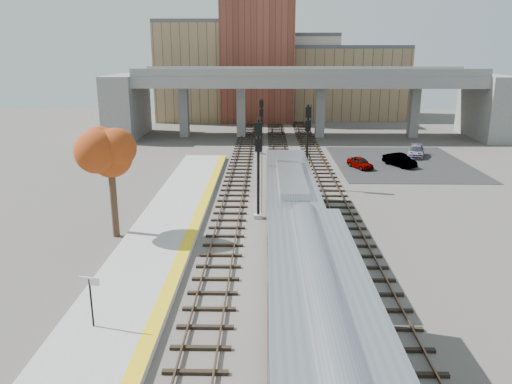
# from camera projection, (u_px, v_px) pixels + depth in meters

# --- Properties ---
(ground) EXTENTS (160.00, 160.00, 0.00)m
(ground) POSITION_uv_depth(u_px,v_px,m) (276.00, 273.00, 27.14)
(ground) COLOR #47423D
(ground) RESTS_ON ground
(platform) EXTENTS (4.50, 60.00, 0.35)m
(platform) POSITION_uv_depth(u_px,v_px,m) (143.00, 269.00, 27.22)
(platform) COLOR #9E9E99
(platform) RESTS_ON ground
(yellow_strip) EXTENTS (0.70, 60.00, 0.01)m
(yellow_strip) POSITION_uv_depth(u_px,v_px,m) (178.00, 266.00, 27.14)
(yellow_strip) COLOR yellow
(yellow_strip) RESTS_ON platform
(tracks) EXTENTS (10.70, 95.00, 0.25)m
(tracks) POSITION_uv_depth(u_px,v_px,m) (285.00, 204.00, 39.13)
(tracks) COLOR black
(tracks) RESTS_ON ground
(overpass) EXTENTS (54.00, 12.00, 9.50)m
(overpass) POSITION_uv_depth(u_px,v_px,m) (306.00, 95.00, 68.76)
(overpass) COLOR slate
(overpass) RESTS_ON ground
(buildings_far) EXTENTS (43.00, 21.00, 20.60)m
(buildings_far) POSITION_uv_depth(u_px,v_px,m) (276.00, 73.00, 89.01)
(buildings_far) COLOR #927C55
(buildings_far) RESTS_ON ground
(parking_lot) EXTENTS (14.00, 18.00, 0.04)m
(parking_lot) POSITION_uv_depth(u_px,v_px,m) (400.00, 163.00, 53.82)
(parking_lot) COLOR black
(parking_lot) RESTS_ON ground
(locomotive) EXTENTS (3.02, 19.05, 4.10)m
(locomotive) POSITION_uv_depth(u_px,v_px,m) (290.00, 205.00, 31.53)
(locomotive) COLOR #A8AAB2
(locomotive) RESTS_ON ground
(signal_mast_near) EXTENTS (0.60, 0.64, 7.12)m
(signal_mast_near) POSITION_uv_depth(u_px,v_px,m) (258.00, 171.00, 35.00)
(signal_mast_near) COLOR #9E9E99
(signal_mast_near) RESTS_ON ground
(signal_mast_mid) EXTENTS (0.60, 0.64, 7.30)m
(signal_mast_mid) POSITION_uv_depth(u_px,v_px,m) (307.00, 147.00, 42.95)
(signal_mast_mid) COLOR #9E9E99
(signal_mast_mid) RESTS_ON ground
(signal_mast_far) EXTENTS (0.60, 0.64, 6.39)m
(signal_mast_far) POSITION_uv_depth(u_px,v_px,m) (261.00, 128.00, 57.64)
(signal_mast_far) COLOR #9E9E99
(signal_mast_far) RESTS_ON ground
(station_sign) EXTENTS (0.89, 0.21, 2.27)m
(station_sign) POSITION_uv_depth(u_px,v_px,m) (90.00, 291.00, 20.81)
(station_sign) COLOR black
(station_sign) RESTS_ON platform
(tree) EXTENTS (3.60, 3.60, 7.72)m
(tree) POSITION_uv_depth(u_px,v_px,m) (110.00, 150.00, 30.99)
(tree) COLOR #382619
(tree) RESTS_ON ground
(car_a) EXTENTS (2.63, 3.64, 1.15)m
(car_a) POSITION_uv_depth(u_px,v_px,m) (360.00, 163.00, 51.12)
(car_a) COLOR #99999E
(car_a) RESTS_ON parking_lot
(car_b) EXTENTS (3.06, 4.13, 1.30)m
(car_b) POSITION_uv_depth(u_px,v_px,m) (400.00, 160.00, 51.97)
(car_b) COLOR #99999E
(car_b) RESTS_ON parking_lot
(car_c) EXTENTS (3.02, 4.62, 1.25)m
(car_c) POSITION_uv_depth(u_px,v_px,m) (416.00, 151.00, 56.64)
(car_c) COLOR #99999E
(car_c) RESTS_ON parking_lot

